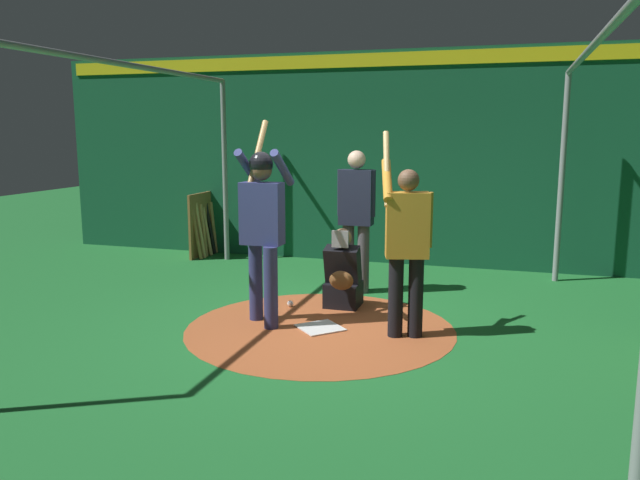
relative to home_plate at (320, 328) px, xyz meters
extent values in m
plane|color=#1E6B2D|center=(0.00, 0.00, -0.01)|extent=(27.27, 27.27, 0.00)
cylinder|color=#AD562D|center=(0.00, 0.00, -0.01)|extent=(2.83, 2.83, 0.01)
cube|color=white|center=(0.00, 0.00, 0.00)|extent=(0.59, 0.59, 0.01)
cylinder|color=navy|center=(0.13, -0.50, 0.42)|extent=(0.15, 0.15, 0.87)
cylinder|color=navy|center=(-0.11, -0.77, 0.42)|extent=(0.15, 0.15, 0.87)
cube|color=navy|center=(0.01, -0.63, 1.19)|extent=(0.22, 0.44, 0.66)
cylinder|color=navy|center=(-0.09, -0.44, 1.66)|extent=(0.53, 0.09, 0.41)
cylinder|color=navy|center=(-0.09, -0.83, 1.66)|extent=(0.53, 0.09, 0.41)
sphere|color=brown|center=(0.01, -0.63, 1.65)|extent=(0.23, 0.23, 0.23)
sphere|color=black|center=(0.01, -0.63, 1.71)|extent=(0.25, 0.25, 0.25)
cylinder|color=tan|center=(-0.21, -0.77, 1.80)|extent=(0.54, 0.06, 0.73)
cube|color=black|center=(-0.91, 0.01, 0.13)|extent=(0.40, 0.40, 0.29)
cube|color=black|center=(-0.87, 0.01, 0.50)|extent=(0.31, 0.40, 0.47)
sphere|color=#9E704C|center=(-0.85, 0.01, 0.82)|extent=(0.22, 0.22, 0.22)
cube|color=gray|center=(-0.75, 0.01, 0.82)|extent=(0.03, 0.20, 0.20)
ellipsoid|color=brown|center=(-0.59, 0.07, 0.38)|extent=(0.12, 0.28, 0.22)
cylinder|color=#4C4C51|center=(-1.59, 0.09, 0.43)|extent=(0.15, 0.15, 0.88)
cylinder|color=#4C4C51|center=(-1.59, -0.11, 0.43)|extent=(0.15, 0.15, 0.88)
cube|color=#1E2338|center=(-1.59, -0.01, 1.22)|extent=(0.22, 0.42, 0.70)
cylinder|color=#1E2338|center=(-1.59, 0.19, 1.27)|extent=(0.09, 0.09, 0.59)
cylinder|color=#1E2338|center=(-1.59, -0.21, 1.27)|extent=(0.09, 0.09, 0.59)
sphere|color=beige|center=(-1.59, -0.01, 1.69)|extent=(0.23, 0.23, 0.23)
cylinder|color=black|center=(-0.04, 0.99, 0.40)|extent=(0.15, 0.15, 0.82)
cylinder|color=black|center=(0.01, 0.80, 0.40)|extent=(0.15, 0.15, 0.82)
cube|color=orange|center=(-0.01, 0.90, 1.13)|extent=(0.32, 0.46, 0.65)
cylinder|color=orange|center=(-0.07, 1.09, 1.18)|extent=(0.09, 0.09, 0.55)
cylinder|color=orange|center=(-0.06, 0.68, 1.57)|extent=(0.48, 0.21, 0.42)
sphere|color=brown|center=(-0.01, 0.90, 1.57)|extent=(0.21, 0.21, 0.21)
cylinder|color=tan|center=(-0.14, 0.66, 1.68)|extent=(0.46, 0.18, 0.74)
cube|color=#145133|center=(-3.58, 0.00, 1.62)|extent=(0.20, 11.27, 3.26)
cube|color=yellow|center=(-3.47, 0.00, 3.09)|extent=(0.03, 11.04, 0.20)
cylinder|color=gray|center=(-3.00, -2.50, 1.40)|extent=(0.08, 0.08, 2.82)
cylinder|color=gray|center=(-3.00, 2.50, 1.40)|extent=(0.08, 0.08, 2.82)
cylinder|color=gray|center=(0.00, -2.50, 2.80)|extent=(6.01, 0.07, 0.07)
cylinder|color=gray|center=(0.00, 2.50, 2.80)|extent=(6.01, 0.07, 0.07)
cube|color=olive|center=(-3.33, -3.02, 0.51)|extent=(1.18, 0.04, 1.05)
cylinder|color=tan|center=(-3.82, -2.96, 0.43)|extent=(0.06, 0.13, 0.89)
cylinder|color=olive|center=(-3.70, -2.96, 0.44)|extent=(0.06, 0.20, 0.91)
cylinder|color=black|center=(-3.58, -2.96, 0.44)|extent=(0.06, 0.20, 0.90)
cylinder|color=tan|center=(-3.46, -2.96, 0.42)|extent=(0.06, 0.14, 0.87)
cylinder|color=black|center=(-3.34, -2.96, 0.42)|extent=(0.06, 0.20, 0.87)
cylinder|color=tan|center=(-3.22, -2.96, 0.39)|extent=(0.06, 0.19, 0.81)
cylinder|color=tan|center=(-3.10, -2.96, 0.42)|extent=(0.06, 0.14, 0.87)
cylinder|color=tan|center=(-2.98, -2.96, 0.44)|extent=(0.06, 0.20, 0.91)
cylinder|color=olive|center=(-2.86, -2.96, 0.40)|extent=(0.06, 0.20, 0.82)
sphere|color=white|center=(-0.67, -0.57, 0.03)|extent=(0.07, 0.07, 0.07)
camera|label=1|loc=(6.05, 1.86, 2.05)|focal=35.11mm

